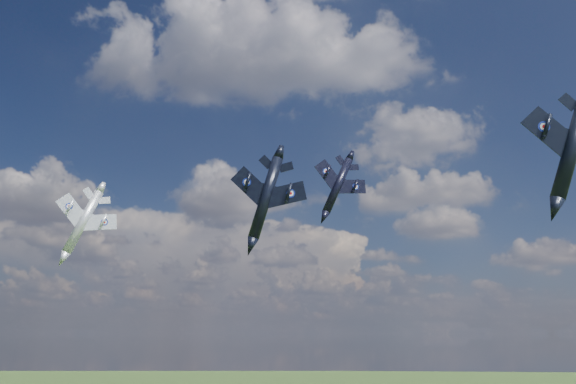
# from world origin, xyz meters

# --- Properties ---
(jet_lead_navy) EXTENTS (10.51, 13.71, 5.35)m
(jet_lead_navy) POSITION_xyz_m (0.66, 7.90, 79.21)
(jet_lead_navy) COLOR black
(jet_right_navy) EXTENTS (11.99, 15.35, 6.40)m
(jet_right_navy) POSITION_xyz_m (30.96, -0.74, 81.29)
(jet_right_navy) COLOR black
(jet_high_navy) EXTENTS (13.60, 15.78, 6.46)m
(jet_high_navy) POSITION_xyz_m (8.67, 32.07, 86.81)
(jet_high_navy) COLOR black
(jet_left_silver) EXTENTS (15.53, 17.66, 6.79)m
(jet_left_silver) POSITION_xyz_m (-31.16, 29.27, 81.24)
(jet_left_silver) COLOR #B3B6BE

